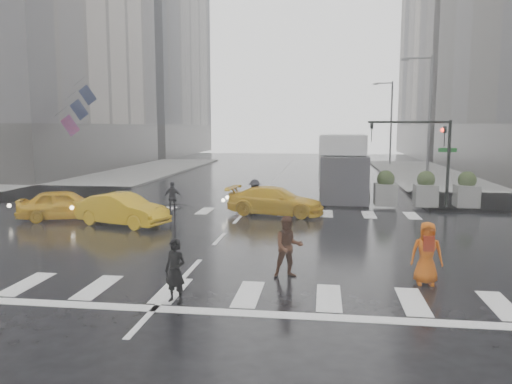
# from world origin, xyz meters

# --- Properties ---
(ground) EXTENTS (120.00, 120.00, 0.00)m
(ground) POSITION_xyz_m (0.00, 0.00, 0.00)
(ground) COLOR black
(ground) RESTS_ON ground
(sidewalk_nw) EXTENTS (35.00, 35.00, 0.15)m
(sidewalk_nw) POSITION_xyz_m (-19.50, 17.50, 0.07)
(sidewalk_nw) COLOR slate
(sidewalk_nw) RESTS_ON ground
(building_nw_far) EXTENTS (26.05, 26.05, 44.00)m
(building_nw_far) POSITION_xyz_m (-29.00, 56.00, 20.19)
(building_nw_far) COLOR slate
(building_nw_far) RESTS_ON ground
(road_markings) EXTENTS (18.00, 48.00, 0.01)m
(road_markings) POSITION_xyz_m (0.00, 0.00, 0.01)
(road_markings) COLOR silver
(road_markings) RESTS_ON ground
(traffic_signal_pole) EXTENTS (4.45, 0.42, 4.50)m
(traffic_signal_pole) POSITION_xyz_m (9.01, 8.01, 3.22)
(traffic_signal_pole) COLOR black
(traffic_signal_pole) RESTS_ON ground
(street_lamp_near) EXTENTS (2.15, 0.22, 9.00)m
(street_lamp_near) POSITION_xyz_m (10.87, 18.00, 4.95)
(street_lamp_near) COLOR #59595B
(street_lamp_near) RESTS_ON ground
(street_lamp_far) EXTENTS (2.15, 0.22, 9.00)m
(street_lamp_far) POSITION_xyz_m (10.87, 38.00, 4.95)
(street_lamp_far) COLOR #59595B
(street_lamp_far) RESTS_ON ground
(planter_west) EXTENTS (1.10, 1.10, 1.80)m
(planter_west) POSITION_xyz_m (7.00, 8.20, 0.98)
(planter_west) COLOR slate
(planter_west) RESTS_ON ground
(planter_mid) EXTENTS (1.10, 1.10, 1.80)m
(planter_mid) POSITION_xyz_m (9.00, 8.20, 0.98)
(planter_mid) COLOR slate
(planter_mid) RESTS_ON ground
(planter_east) EXTENTS (1.10, 1.10, 1.80)m
(planter_east) POSITION_xyz_m (11.00, 8.20, 0.98)
(planter_east) COLOR slate
(planter_east) RESTS_ON ground
(flag_cluster) EXTENTS (2.87, 3.06, 4.69)m
(flag_cluster) POSITION_xyz_m (-15.08, 18.50, 5.64)
(flag_cluster) COLOR #59595B
(flag_cluster) RESTS_ON ground
(pedestrian_black) EXTENTS (1.22, 1.23, 2.43)m
(pedestrian_black) POSITION_xyz_m (0.36, -6.80, 1.65)
(pedestrian_black) COLOR black
(pedestrian_black) RESTS_ON ground
(pedestrian_brown) EXTENTS (0.98, 0.85, 1.72)m
(pedestrian_brown) POSITION_xyz_m (2.88, -4.40, 0.86)
(pedestrian_brown) COLOR #442618
(pedestrian_brown) RESTS_ON ground
(pedestrian_orange) EXTENTS (0.86, 0.59, 1.69)m
(pedestrian_orange) POSITION_xyz_m (6.57, -4.57, 0.85)
(pedestrian_orange) COLOR #BF500D
(pedestrian_orange) RESTS_ON ground
(pedestrian_far_a) EXTENTS (0.92, 0.57, 1.55)m
(pedestrian_far_a) POSITION_xyz_m (-3.33, 5.00, 0.78)
(pedestrian_far_a) COLOR black
(pedestrian_far_a) RESTS_ON ground
(pedestrian_far_b) EXTENTS (1.20, 1.00, 1.63)m
(pedestrian_far_b) POSITION_xyz_m (0.53, 5.81, 0.82)
(pedestrian_far_b) COLOR black
(pedestrian_far_b) RESTS_ON ground
(taxi_front) EXTENTS (4.32, 2.86, 1.37)m
(taxi_front) POSITION_xyz_m (-7.70, 2.87, 0.68)
(taxi_front) COLOR #E3A70B
(taxi_front) RESTS_ON ground
(taxi_mid) EXTENTS (4.35, 2.66, 1.35)m
(taxi_mid) POSITION_xyz_m (-4.63, 2.00, 0.68)
(taxi_mid) COLOR #E3A70B
(taxi_mid) RESTS_ON ground
(taxi_rear) EXTENTS (4.33, 2.56, 1.34)m
(taxi_rear) POSITION_xyz_m (1.57, 5.42, 0.67)
(taxi_rear) COLOR #E3A70B
(taxi_rear) RESTS_ON ground
(box_truck) EXTENTS (2.61, 6.97, 3.70)m
(box_truck) POSITION_xyz_m (4.93, 11.28, 1.98)
(box_truck) COLOR silver
(box_truck) RESTS_ON ground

